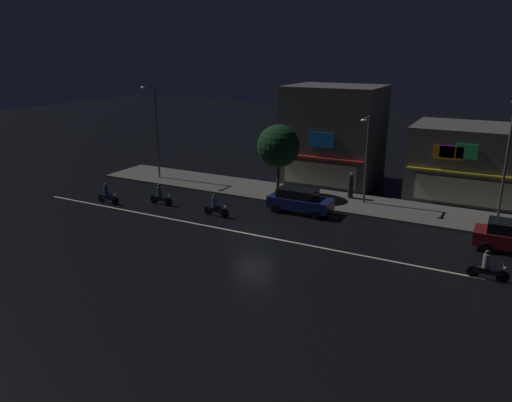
% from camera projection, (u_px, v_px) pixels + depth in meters
% --- Properties ---
extents(ground_plane, '(140.00, 140.00, 0.00)m').
position_uv_depth(ground_plane, '(254.00, 235.00, 29.05)').
color(ground_plane, black).
extents(lane_divider_stripe, '(34.20, 0.16, 0.01)m').
position_uv_depth(lane_divider_stripe, '(254.00, 235.00, 29.05)').
color(lane_divider_stripe, beige).
rests_on(lane_divider_stripe, ground).
extents(sidewalk_far, '(36.00, 4.68, 0.14)m').
position_uv_depth(sidewalk_far, '(308.00, 197.00, 36.34)').
color(sidewalk_far, '#5B5954').
rests_on(sidewalk_far, ground).
extents(storefront_left_block, '(7.38, 6.37, 7.90)m').
position_uv_depth(storefront_left_block, '(334.00, 135.00, 39.79)').
color(storefront_left_block, '#56514C').
rests_on(storefront_left_block, ground).
extents(storefront_center_block, '(8.81, 6.62, 5.41)m').
position_uv_depth(storefront_center_block, '(474.00, 163.00, 35.48)').
color(storefront_center_block, '#56514C').
rests_on(storefront_center_block, ground).
extents(streetlamp_west, '(0.44, 1.64, 7.80)m').
position_uv_depth(streetlamp_west, '(155.00, 125.00, 40.13)').
color(streetlamp_west, '#47494C').
rests_on(streetlamp_west, sidewalk_far).
extents(streetlamp_mid, '(0.44, 1.64, 6.21)m').
position_uv_depth(streetlamp_mid, '(366.00, 152.00, 33.51)').
color(streetlamp_mid, '#47494C').
rests_on(streetlamp_mid, sidewalk_far).
extents(streetlamp_east, '(0.44, 1.64, 7.86)m').
position_uv_depth(streetlamp_east, '(508.00, 152.00, 29.13)').
color(streetlamp_east, '#47494C').
rests_on(streetlamp_east, sidewalk_far).
extents(pedestrian_on_sidewalk, '(0.39, 0.39, 1.93)m').
position_uv_depth(pedestrian_on_sidewalk, '(351.00, 186.00, 35.62)').
color(pedestrian_on_sidewalk, '#232328').
rests_on(pedestrian_on_sidewalk, sidewalk_far).
extents(street_tree, '(3.17, 3.17, 5.27)m').
position_uv_depth(street_tree, '(278.00, 146.00, 35.72)').
color(street_tree, '#473323').
rests_on(street_tree, sidewalk_far).
extents(parked_car_trailing, '(4.30, 1.98, 1.67)m').
position_uv_depth(parked_car_trailing, '(300.00, 200.00, 32.85)').
color(parked_car_trailing, navy).
rests_on(parked_car_trailing, ground).
extents(motorcycle_lead, '(1.90, 0.60, 1.52)m').
position_uv_depth(motorcycle_lead, '(488.00, 267.00, 23.23)').
color(motorcycle_lead, black).
rests_on(motorcycle_lead, ground).
extents(motorcycle_following, '(1.90, 0.60, 1.52)m').
position_uv_depth(motorcycle_following, '(160.00, 196.00, 34.57)').
color(motorcycle_following, black).
rests_on(motorcycle_following, ground).
extents(motorcycle_opposite_lane, '(1.90, 0.60, 1.52)m').
position_uv_depth(motorcycle_opposite_lane, '(216.00, 207.00, 32.15)').
color(motorcycle_opposite_lane, black).
rests_on(motorcycle_opposite_lane, ground).
extents(motorcycle_trailing_far, '(1.90, 0.60, 1.52)m').
position_uv_depth(motorcycle_trailing_far, '(107.00, 195.00, 34.83)').
color(motorcycle_trailing_far, black).
rests_on(motorcycle_trailing_far, ground).
extents(traffic_cone, '(0.36, 0.36, 0.55)m').
position_uv_depth(traffic_cone, '(309.00, 210.00, 32.75)').
color(traffic_cone, orange).
rests_on(traffic_cone, ground).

